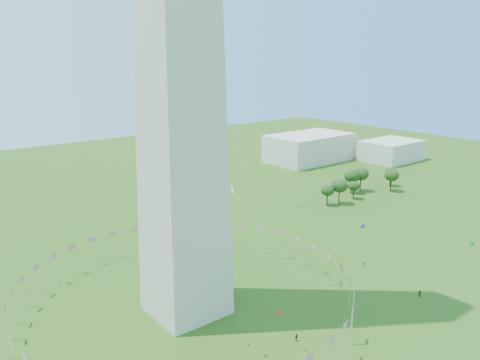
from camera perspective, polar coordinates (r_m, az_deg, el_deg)
name	(u,v)px	position (r m, az deg, el deg)	size (l,w,h in m)	color
flag_ring	(186,294)	(119.10, -6.56, -13.59)	(80.24, 80.24, 9.00)	silver
gov_building_east_a	(309,148)	(283.86, 8.43, 3.93)	(50.00, 30.00, 16.00)	beige
gov_building_east_b	(391,150)	(297.14, 17.96, 3.46)	(35.00, 25.00, 12.00)	beige
kites_aloft	(280,262)	(97.26, 4.93, -9.97)	(122.45, 70.39, 40.19)	blue
tree_line_east	(360,184)	(217.73, 14.40, -0.51)	(52.86, 16.25, 10.99)	#274B19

